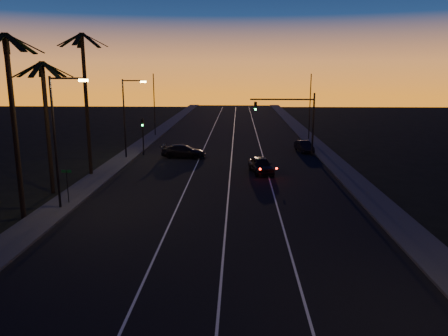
{
  "coord_description": "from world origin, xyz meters",
  "views": [
    {
      "loc": [
        1.24,
        -8.38,
        9.28
      ],
      "look_at": [
        0.29,
        20.17,
        2.95
      ],
      "focal_mm": 35.0,
      "sensor_mm": 36.0,
      "label": 1
    }
  ],
  "objects_px": {
    "signal_mast": "(292,113)",
    "cross_car": "(184,151)",
    "lead_car": "(261,165)",
    "right_car": "(304,146)"
  },
  "relations": [
    {
      "from": "signal_mast",
      "to": "lead_car",
      "type": "relative_size",
      "value": 1.39
    },
    {
      "from": "right_car",
      "to": "lead_car",
      "type": "bearing_deg",
      "value": -116.53
    },
    {
      "from": "lead_car",
      "to": "signal_mast",
      "type": "bearing_deg",
      "value": 66.29
    },
    {
      "from": "signal_mast",
      "to": "right_car",
      "type": "xyz_separation_m",
      "value": [
        1.86,
        2.7,
        -4.13
      ]
    },
    {
      "from": "signal_mast",
      "to": "cross_car",
      "type": "xyz_separation_m",
      "value": [
        -11.91,
        -1.35,
        -4.06
      ]
    },
    {
      "from": "lead_car",
      "to": "right_car",
      "type": "xyz_separation_m",
      "value": [
        5.63,
        11.27,
        -0.1
      ]
    },
    {
      "from": "right_car",
      "to": "cross_car",
      "type": "relative_size",
      "value": 0.8
    },
    {
      "from": "right_car",
      "to": "cross_car",
      "type": "distance_m",
      "value": 14.36
    },
    {
      "from": "lead_car",
      "to": "right_car",
      "type": "bearing_deg",
      "value": 63.47
    },
    {
      "from": "signal_mast",
      "to": "cross_car",
      "type": "bearing_deg",
      "value": -173.53
    }
  ]
}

